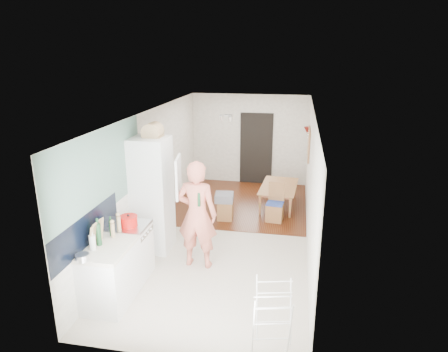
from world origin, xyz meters
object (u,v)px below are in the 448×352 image
(person, at_px, (197,205))
(dining_chair, at_px, (275,203))
(stool, at_px, (225,211))
(drying_rack, at_px, (273,318))
(dining_table, at_px, (280,198))

(person, height_order, dining_chair, person)
(person, height_order, stool, person)
(stool, distance_m, drying_rack, 4.10)
(dining_chair, distance_m, stool, 1.11)
(stool, bearing_deg, dining_table, 41.71)
(person, relative_size, dining_chair, 2.65)
(person, bearing_deg, drying_rack, 129.66)
(dining_chair, xyz_separation_m, stool, (-1.08, -0.13, -0.21))
(dining_table, bearing_deg, stool, 135.45)
(dining_chair, xyz_separation_m, drying_rack, (0.22, -4.01, 0.02))
(dining_table, relative_size, drying_rack, 1.42)
(person, distance_m, dining_chair, 2.57)
(person, xyz_separation_m, dining_table, (1.27, 3.05, -0.90))
(person, relative_size, dining_table, 1.78)
(person, relative_size, stool, 5.20)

